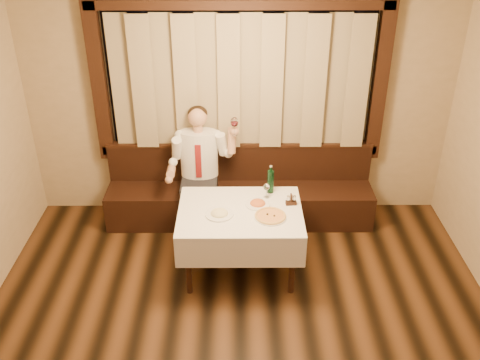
{
  "coord_description": "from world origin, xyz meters",
  "views": [
    {
      "loc": [
        -0.02,
        -2.89,
        3.71
      ],
      "look_at": [
        0.0,
        1.9,
        1.0
      ],
      "focal_mm": 40.0,
      "sensor_mm": 36.0,
      "label": 1
    }
  ],
  "objects_px": {
    "pizza": "(270,216)",
    "pasta_red": "(258,202)",
    "cruet_caddy": "(291,201)",
    "seated_man": "(199,160)",
    "banquette": "(240,196)",
    "pasta_cream": "(219,212)",
    "dining_table": "(240,219)",
    "green_bottle": "(271,181)"
  },
  "relations": [
    {
      "from": "dining_table",
      "to": "green_bottle",
      "type": "relative_size",
      "value": 3.94
    },
    {
      "from": "pasta_cream",
      "to": "cruet_caddy",
      "type": "height_order",
      "value": "cruet_caddy"
    },
    {
      "from": "pasta_cream",
      "to": "cruet_caddy",
      "type": "distance_m",
      "value": 0.77
    },
    {
      "from": "seated_man",
      "to": "dining_table",
      "type": "bearing_deg",
      "value": -63.27
    },
    {
      "from": "banquette",
      "to": "green_bottle",
      "type": "height_order",
      "value": "green_bottle"
    },
    {
      "from": "pizza",
      "to": "seated_man",
      "type": "distance_m",
      "value": 1.31
    },
    {
      "from": "pasta_cream",
      "to": "pizza",
      "type": "bearing_deg",
      "value": -5.13
    },
    {
      "from": "dining_table",
      "to": "green_bottle",
      "type": "bearing_deg",
      "value": 48.03
    },
    {
      "from": "pasta_cream",
      "to": "cruet_caddy",
      "type": "xyz_separation_m",
      "value": [
        0.74,
        0.2,
        0.0
      ]
    },
    {
      "from": "banquette",
      "to": "dining_table",
      "type": "xyz_separation_m",
      "value": [
        0.0,
        -1.02,
        0.34
      ]
    },
    {
      "from": "seated_man",
      "to": "banquette",
      "type": "bearing_deg",
      "value": 10.94
    },
    {
      "from": "banquette",
      "to": "pasta_red",
      "type": "xyz_separation_m",
      "value": [
        0.18,
        -0.92,
        0.48
      ]
    },
    {
      "from": "pasta_cream",
      "to": "seated_man",
      "type": "bearing_deg",
      "value": 104.36
    },
    {
      "from": "pasta_red",
      "to": "cruet_caddy",
      "type": "xyz_separation_m",
      "value": [
        0.35,
        0.01,
        0.01
      ]
    },
    {
      "from": "banquette",
      "to": "pasta_red",
      "type": "relative_size",
      "value": 12.33
    },
    {
      "from": "pizza",
      "to": "pasta_cream",
      "type": "distance_m",
      "value": 0.51
    },
    {
      "from": "banquette",
      "to": "pizza",
      "type": "xyz_separation_m",
      "value": [
        0.3,
        -1.15,
        0.46
      ]
    },
    {
      "from": "banquette",
      "to": "green_bottle",
      "type": "distance_m",
      "value": 0.94
    },
    {
      "from": "cruet_caddy",
      "to": "seated_man",
      "type": "xyz_separation_m",
      "value": [
        -1.0,
        0.82,
        0.05
      ]
    },
    {
      "from": "dining_table",
      "to": "pasta_cream",
      "type": "bearing_deg",
      "value": -158.37
    },
    {
      "from": "pasta_cream",
      "to": "cruet_caddy",
      "type": "relative_size",
      "value": 2.38
    },
    {
      "from": "dining_table",
      "to": "pasta_red",
      "type": "xyz_separation_m",
      "value": [
        0.18,
        0.11,
        0.14
      ]
    },
    {
      "from": "pasta_red",
      "to": "green_bottle",
      "type": "height_order",
      "value": "green_bottle"
    },
    {
      "from": "banquette",
      "to": "seated_man",
      "type": "distance_m",
      "value": 0.72
    },
    {
      "from": "pizza",
      "to": "pasta_cream",
      "type": "height_order",
      "value": "pasta_cream"
    },
    {
      "from": "green_bottle",
      "to": "dining_table",
      "type": "bearing_deg",
      "value": -131.97
    },
    {
      "from": "cruet_caddy",
      "to": "dining_table",
      "type": "bearing_deg",
      "value": -174.61
    },
    {
      "from": "green_bottle",
      "to": "seated_man",
      "type": "bearing_deg",
      "value": 144.48
    },
    {
      "from": "seated_man",
      "to": "pasta_red",
      "type": "bearing_deg",
      "value": -51.62
    },
    {
      "from": "pizza",
      "to": "pasta_red",
      "type": "relative_size",
      "value": 1.27
    },
    {
      "from": "banquette",
      "to": "pizza",
      "type": "bearing_deg",
      "value": -75.32
    },
    {
      "from": "pasta_cream",
      "to": "seated_man",
      "type": "relative_size",
      "value": 0.19
    },
    {
      "from": "pasta_red",
      "to": "green_bottle",
      "type": "relative_size",
      "value": 0.8
    },
    {
      "from": "pasta_cream",
      "to": "banquette",
      "type": "bearing_deg",
      "value": 79.28
    },
    {
      "from": "dining_table",
      "to": "seated_man",
      "type": "xyz_separation_m",
      "value": [
        -0.47,
        0.93,
        0.2
      ]
    },
    {
      "from": "dining_table",
      "to": "pasta_cream",
      "type": "xyz_separation_m",
      "value": [
        -0.21,
        -0.08,
        0.14
      ]
    },
    {
      "from": "banquette",
      "to": "cruet_caddy",
      "type": "relative_size",
      "value": 26.58
    },
    {
      "from": "banquette",
      "to": "dining_table",
      "type": "distance_m",
      "value": 1.08
    },
    {
      "from": "banquette",
      "to": "pasta_red",
      "type": "height_order",
      "value": "banquette"
    },
    {
      "from": "cruet_caddy",
      "to": "green_bottle",
      "type": "bearing_deg",
      "value": 122.33
    },
    {
      "from": "pasta_red",
      "to": "pasta_cream",
      "type": "height_order",
      "value": "pasta_cream"
    },
    {
      "from": "dining_table",
      "to": "banquette",
      "type": "bearing_deg",
      "value": 90.0
    }
  ]
}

